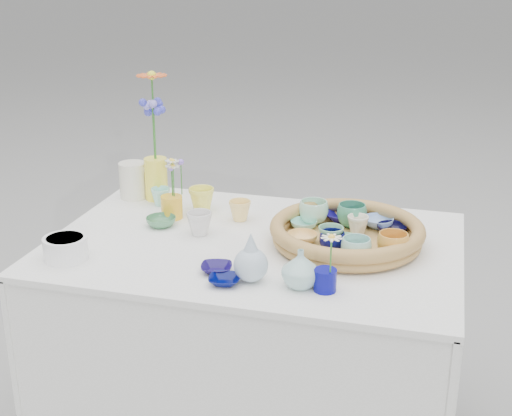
# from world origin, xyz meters

# --- Properties ---
(wicker_tray) EXTENTS (0.47, 0.47, 0.08)m
(wicker_tray) POSITION_xyz_m (0.28, 0.05, 0.80)
(wicker_tray) COLOR #A26E39
(wicker_tray) RESTS_ON display_table
(tray_ceramic_0) EXTENTS (0.13, 0.13, 0.03)m
(tray_ceramic_0) POSITION_xyz_m (0.25, 0.21, 0.80)
(tray_ceramic_0) COLOR navy
(tray_ceramic_0) RESTS_ON wicker_tray
(tray_ceramic_1) EXTENTS (0.12, 0.12, 0.03)m
(tray_ceramic_1) POSITION_xyz_m (0.41, 0.13, 0.80)
(tray_ceramic_1) COLOR black
(tray_ceramic_1) RESTS_ON wicker_tray
(tray_ceramic_2) EXTENTS (0.11, 0.11, 0.07)m
(tray_ceramic_2) POSITION_xyz_m (0.43, -0.04, 0.82)
(tray_ceramic_2) COLOR gold
(tray_ceramic_2) RESTS_ON wicker_tray
(tray_ceramic_3) EXTENTS (0.14, 0.14, 0.03)m
(tray_ceramic_3) POSITION_xyz_m (0.27, -0.01, 0.80)
(tray_ceramic_3) COLOR #4D8B5C
(tray_ceramic_3) RESTS_ON wicker_tray
(tray_ceramic_4) EXTENTS (0.08, 0.08, 0.07)m
(tray_ceramic_4) POSITION_xyz_m (0.24, -0.04, 0.82)
(tray_ceramic_4) COLOR #66A67C
(tray_ceramic_4) RESTS_ON wicker_tray
(tray_ceramic_5) EXTENTS (0.09, 0.09, 0.03)m
(tray_ceramic_5) POSITION_xyz_m (0.13, 0.11, 0.80)
(tray_ceramic_5) COLOR #92DECC
(tray_ceramic_5) RESTS_ON wicker_tray
(tray_ceramic_6) EXTENTS (0.11, 0.11, 0.08)m
(tray_ceramic_6) POSITION_xyz_m (0.15, 0.16, 0.82)
(tray_ceramic_6) COLOR #A1DCBF
(tray_ceramic_6) RESTS_ON wicker_tray
(tray_ceramic_7) EXTENTS (0.08, 0.08, 0.06)m
(tray_ceramic_7) POSITION_xyz_m (0.31, 0.10, 0.81)
(tray_ceramic_7) COLOR silver
(tray_ceramic_7) RESTS_ON wicker_tray
(tray_ceramic_8) EXTENTS (0.11, 0.11, 0.03)m
(tray_ceramic_8) POSITION_xyz_m (0.36, 0.18, 0.80)
(tray_ceramic_8) COLOR #8CB0EC
(tray_ceramic_8) RESTS_ON wicker_tray
(tray_ceramic_9) EXTENTS (0.10, 0.10, 0.06)m
(tray_ceramic_9) POSITION_xyz_m (0.25, -0.05, 0.81)
(tray_ceramic_9) COLOR #090C4F
(tray_ceramic_9) RESTS_ON wicker_tray
(tray_ceramic_10) EXTENTS (0.09, 0.09, 0.03)m
(tray_ceramic_10) POSITION_xyz_m (0.15, -0.01, 0.80)
(tray_ceramic_10) COLOR #E6B364
(tray_ceramic_10) RESTS_ON wicker_tray
(tray_ceramic_11) EXTENTS (0.09, 0.09, 0.07)m
(tray_ceramic_11) POSITION_xyz_m (0.33, -0.10, 0.82)
(tray_ceramic_11) COLOR #8DC5BB
(tray_ceramic_11) RESTS_ON wicker_tray
(tray_ceramic_12) EXTENTS (0.11, 0.11, 0.07)m
(tray_ceramic_12) POSITION_xyz_m (0.28, 0.17, 0.82)
(tray_ceramic_12) COLOR #3A8B69
(tray_ceramic_12) RESTS_ON wicker_tray
(loose_ceramic_0) EXTENTS (0.10, 0.10, 0.08)m
(loose_ceramic_0) POSITION_xyz_m (-0.25, 0.22, 0.81)
(loose_ceramic_0) COLOR #F0EB53
(loose_ceramic_0) RESTS_ON display_table
(loose_ceramic_1) EXTENTS (0.10, 0.10, 0.07)m
(loose_ceramic_1) POSITION_xyz_m (-0.10, 0.17, 0.80)
(loose_ceramic_1) COLOR #FED773
(loose_ceramic_1) RESTS_ON display_table
(loose_ceramic_2) EXTENTS (0.10, 0.10, 0.03)m
(loose_ceramic_2) POSITION_xyz_m (-0.33, 0.05, 0.78)
(loose_ceramic_2) COLOR #447F55
(loose_ceramic_2) RESTS_ON display_table
(loose_ceramic_3) EXTENTS (0.10, 0.10, 0.08)m
(loose_ceramic_3) POSITION_xyz_m (-0.18, 0.01, 0.80)
(loose_ceramic_3) COLOR silver
(loose_ceramic_3) RESTS_ON display_table
(loose_ceramic_4) EXTENTS (0.11, 0.11, 0.02)m
(loose_ceramic_4) POSITION_xyz_m (-0.04, -0.24, 0.78)
(loose_ceramic_4) COLOR #110844
(loose_ceramic_4) RESTS_ON display_table
(loose_ceramic_5) EXTENTS (0.07, 0.07, 0.06)m
(loose_ceramic_5) POSITION_xyz_m (-0.41, 0.24, 0.80)
(loose_ceramic_5) COLOR #98E7D0
(loose_ceramic_5) RESTS_ON display_table
(loose_ceramic_6) EXTENTS (0.10, 0.10, 0.02)m
(loose_ceramic_6) POSITION_xyz_m (0.00, -0.31, 0.78)
(loose_ceramic_6) COLOR #02084D
(loose_ceramic_6) RESTS_ON display_table
(fluted_bowl) EXTENTS (0.14, 0.14, 0.07)m
(fluted_bowl) POSITION_xyz_m (-0.50, -0.27, 0.80)
(fluted_bowl) COLOR white
(fluted_bowl) RESTS_ON display_table
(bud_vase_paleblue) EXTENTS (0.12, 0.12, 0.15)m
(bud_vase_paleblue) POSITION_xyz_m (0.06, -0.27, 0.84)
(bud_vase_paleblue) COLOR #A7BACA
(bud_vase_paleblue) RESTS_ON display_table
(bud_vase_seafoam) EXTENTS (0.13, 0.13, 0.11)m
(bud_vase_seafoam) POSITION_xyz_m (0.20, -0.27, 0.82)
(bud_vase_seafoam) COLOR #99C3BE
(bud_vase_seafoam) RESTS_ON display_table
(bud_vase_cobalt) EXTENTS (0.08, 0.08, 0.06)m
(bud_vase_cobalt) POSITION_xyz_m (0.27, -0.27, 0.80)
(bud_vase_cobalt) COLOR #060676
(bud_vase_cobalt) RESTS_ON display_table
(single_daisy) EXTENTS (0.08, 0.08, 0.12)m
(single_daisy) POSITION_xyz_m (0.29, -0.29, 0.88)
(single_daisy) COLOR white
(single_daisy) RESTS_ON bud_vase_cobalt
(tall_vase_yellow) EXTENTS (0.09, 0.09, 0.15)m
(tall_vase_yellow) POSITION_xyz_m (-0.45, 0.30, 0.84)
(tall_vase_yellow) COLOR #FFEF42
(tall_vase_yellow) RESTS_ON display_table
(gerbera) EXTENTS (0.14, 0.14, 0.32)m
(gerbera) POSITION_xyz_m (-0.44, 0.29, 1.07)
(gerbera) COLOR orange
(gerbera) RESTS_ON tall_vase_yellow
(hydrangea) EXTENTS (0.07, 0.07, 0.25)m
(hydrangea) POSITION_xyz_m (-0.45, 0.29, 1.01)
(hydrangea) COLOR #3B3ECB
(hydrangea) RESTS_ON tall_vase_yellow
(white_pitcher) EXTENTS (0.15, 0.12, 0.13)m
(white_pitcher) POSITION_xyz_m (-0.54, 0.29, 0.83)
(white_pitcher) COLOR beige
(white_pitcher) RESTS_ON display_table
(daisy_cup) EXTENTS (0.07, 0.07, 0.08)m
(daisy_cup) POSITION_xyz_m (-0.32, 0.13, 0.80)
(daisy_cup) COLOR gold
(daisy_cup) RESTS_ON display_table
(daisy_posy) EXTENTS (0.08, 0.08, 0.13)m
(daisy_posy) POSITION_xyz_m (-0.31, 0.14, 0.91)
(daisy_posy) COLOR silver
(daisy_posy) RESTS_ON daisy_cup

